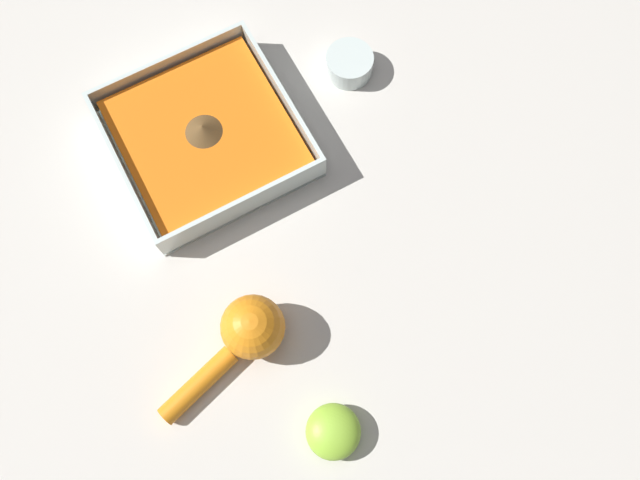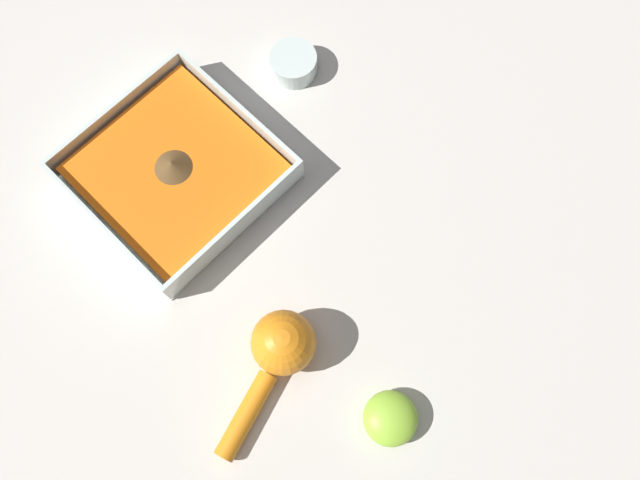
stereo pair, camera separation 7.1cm
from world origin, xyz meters
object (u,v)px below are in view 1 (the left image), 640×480
Objects in this scene: spice_bowl at (349,64)px; lemon_squeezer at (246,334)px; square_dish at (206,137)px; lemon_half at (333,432)px.

lemon_squeezer reaches higher than spice_bowl.
lemon_squeezer reaches higher than square_dish.
spice_bowl is 1.03× the size of lemon_half.
lemon_half is at bearing -94.51° from square_dish.
lemon_squeezer is at bearing 104.48° from lemon_half.
lemon_squeezer is 2.82× the size of lemon_half.
square_dish is 3.67× the size of lemon_half.
spice_bowl is 0.41m from lemon_squeezer.
lemon_half is at bearing -91.67° from lemon_squeezer.
lemon_half is (-0.26, -0.43, 0.00)m from spice_bowl.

